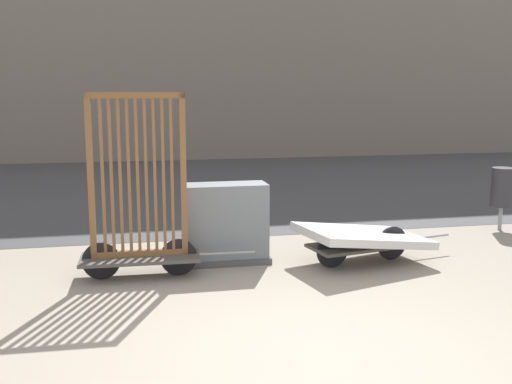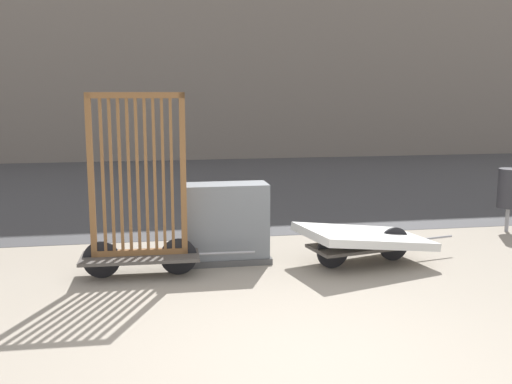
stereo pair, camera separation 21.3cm
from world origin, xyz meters
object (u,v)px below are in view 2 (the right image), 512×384
(bike_cart_with_bedframe, at_px, (139,212))
(trash_bin, at_px, (509,189))
(bike_cart_with_mattress, at_px, (365,239))
(utility_cabinet, at_px, (226,226))

(bike_cart_with_bedframe, xyz_separation_m, trash_bin, (5.78, 1.35, -0.10))
(bike_cart_with_mattress, bearing_deg, bike_cart_with_bedframe, 168.27)
(bike_cart_with_bedframe, xyz_separation_m, utility_cabinet, (1.10, 0.43, -0.31))
(bike_cart_with_bedframe, height_order, utility_cabinet, bike_cart_with_bedframe)
(bike_cart_with_bedframe, height_order, bike_cart_with_mattress, bike_cart_with_bedframe)
(bike_cart_with_mattress, distance_m, utility_cabinet, 1.81)
(bike_cart_with_bedframe, distance_m, utility_cabinet, 1.22)
(utility_cabinet, xyz_separation_m, trash_bin, (4.67, 0.93, 0.21))
(bike_cart_with_mattress, height_order, trash_bin, trash_bin)
(bike_cart_with_bedframe, bearing_deg, utility_cabinet, 22.80)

